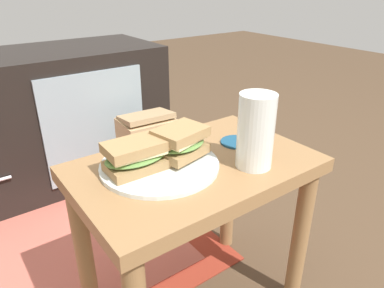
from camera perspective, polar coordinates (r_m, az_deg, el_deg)
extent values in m
cube|color=olive|center=(0.84, 0.51, -3.99)|extent=(0.56, 0.36, 0.04)
cylinder|color=olive|center=(1.04, 16.80, -14.21)|extent=(0.04, 0.04, 0.43)
cylinder|color=olive|center=(0.99, -16.80, -16.27)|extent=(0.04, 0.04, 0.43)
cylinder|color=olive|center=(1.19, 5.81, -7.47)|extent=(0.04, 0.04, 0.43)
cube|color=black|center=(1.68, -21.69, 3.77)|extent=(0.96, 0.44, 0.58)
cube|color=#8C9EA8|center=(1.50, -15.00, 2.79)|extent=(0.42, 0.01, 0.44)
cube|color=maroon|center=(1.35, -25.16, -16.65)|extent=(1.19, 0.82, 0.01)
cube|color=#BA5B4C|center=(1.35, -25.19, -16.51)|extent=(0.98, 0.68, 0.00)
cylinder|color=silver|center=(0.82, -5.17, -3.38)|extent=(0.27, 0.27, 0.01)
cube|color=#9E7A4C|center=(0.79, -8.82, -3.29)|extent=(0.13, 0.08, 0.02)
ellipsoid|color=#608C42|center=(0.78, -8.91, -2.07)|extent=(0.14, 0.09, 0.02)
cube|color=beige|center=(0.78, -8.97, -1.35)|extent=(0.12, 0.08, 0.01)
cube|color=#9E7A4C|center=(0.77, -9.04, -0.41)|extent=(0.13, 0.08, 0.02)
cube|color=#9E7A4C|center=(0.83, -1.79, -1.02)|extent=(0.13, 0.11, 0.02)
ellipsoid|color=#608C42|center=(0.82, -1.80, 0.17)|extent=(0.14, 0.12, 0.02)
cube|color=beige|center=(0.81, -1.81, 0.88)|extent=(0.12, 0.10, 0.01)
cube|color=#9E7A4C|center=(0.81, -1.83, 1.78)|extent=(0.13, 0.11, 0.02)
cylinder|color=silver|center=(0.80, 10.11, 2.01)|extent=(0.08, 0.08, 0.17)
cylinder|color=orange|center=(0.80, 10.02, 0.95)|extent=(0.07, 0.07, 0.13)
cylinder|color=white|center=(0.78, 10.41, 5.69)|extent=(0.07, 0.07, 0.01)
cylinder|color=navy|center=(0.94, 7.04, 0.32)|extent=(0.08, 0.08, 0.01)
cube|color=tan|center=(1.45, -6.89, -2.67)|extent=(0.21, 0.17, 0.36)
cube|color=tan|center=(1.37, -7.29, 4.32)|extent=(0.20, 0.15, 0.04)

